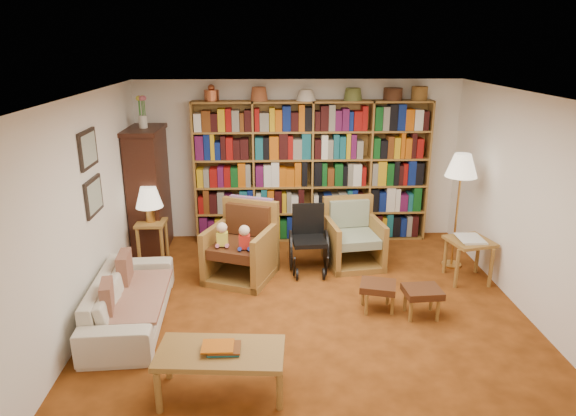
{
  "coord_description": "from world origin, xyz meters",
  "views": [
    {
      "loc": [
        -0.47,
        -5.41,
        3.04
      ],
      "look_at": [
        -0.24,
        0.6,
        1.08
      ],
      "focal_mm": 32.0,
      "sensor_mm": 36.0,
      "label": 1
    }
  ],
  "objects_px": {
    "armchair_sage": "(353,239)",
    "sofa": "(130,299)",
    "side_table_papers": "(469,246)",
    "footstool_b": "(422,293)",
    "wheelchair": "(309,241)",
    "footstool_a": "(378,288)",
    "coffee_table": "(221,356)",
    "armchair_leather": "(241,246)",
    "floor_lamp": "(461,170)",
    "side_table_lamp": "(152,232)"
  },
  "relations": [
    {
      "from": "armchair_leather",
      "to": "wheelchair",
      "type": "xyz_separation_m",
      "value": [
        0.93,
        0.16,
        0.0
      ]
    },
    {
      "from": "side_table_lamp",
      "to": "footstool_a",
      "type": "height_order",
      "value": "side_table_lamp"
    },
    {
      "from": "armchair_sage",
      "to": "floor_lamp",
      "type": "relative_size",
      "value": 0.57
    },
    {
      "from": "armchair_sage",
      "to": "sofa",
      "type": "bearing_deg",
      "value": -150.71
    },
    {
      "from": "floor_lamp",
      "to": "footstool_a",
      "type": "bearing_deg",
      "value": -137.35
    },
    {
      "from": "armchair_leather",
      "to": "armchair_sage",
      "type": "bearing_deg",
      "value": 13.16
    },
    {
      "from": "floor_lamp",
      "to": "side_table_papers",
      "type": "xyz_separation_m",
      "value": [
        0.04,
        -0.46,
        -0.92
      ]
    },
    {
      "from": "wheelchair",
      "to": "coffee_table",
      "type": "bearing_deg",
      "value": -110.43
    },
    {
      "from": "floor_lamp",
      "to": "coffee_table",
      "type": "relative_size",
      "value": 1.39
    },
    {
      "from": "floor_lamp",
      "to": "footstool_a",
      "type": "xyz_separation_m",
      "value": [
        -1.32,
        -1.22,
        -1.11
      ]
    },
    {
      "from": "floor_lamp",
      "to": "footstool_a",
      "type": "distance_m",
      "value": 2.11
    },
    {
      "from": "footstool_b",
      "to": "coffee_table",
      "type": "distance_m",
      "value": 2.54
    },
    {
      "from": "footstool_a",
      "to": "coffee_table",
      "type": "bearing_deg",
      "value": -139.78
    },
    {
      "from": "side_table_lamp",
      "to": "coffee_table",
      "type": "height_order",
      "value": "side_table_lamp"
    },
    {
      "from": "sofa",
      "to": "wheelchair",
      "type": "distance_m",
      "value": 2.52
    },
    {
      "from": "armchair_leather",
      "to": "armchair_sage",
      "type": "xyz_separation_m",
      "value": [
        1.58,
        0.37,
        -0.06
      ]
    },
    {
      "from": "wheelchair",
      "to": "sofa",
      "type": "bearing_deg",
      "value": -147.54
    },
    {
      "from": "side_table_lamp",
      "to": "armchair_sage",
      "type": "distance_m",
      "value": 2.87
    },
    {
      "from": "sofa",
      "to": "armchair_sage",
      "type": "distance_m",
      "value": 3.18
    },
    {
      "from": "sofa",
      "to": "footstool_b",
      "type": "distance_m",
      "value": 3.32
    },
    {
      "from": "floor_lamp",
      "to": "sofa",
      "type": "bearing_deg",
      "value": -161.9
    },
    {
      "from": "armchair_sage",
      "to": "coffee_table",
      "type": "distance_m",
      "value": 3.29
    },
    {
      "from": "wheelchair",
      "to": "coffee_table",
      "type": "xyz_separation_m",
      "value": [
        -0.99,
        -2.65,
        -0.03
      ]
    },
    {
      "from": "wheelchair",
      "to": "footstool_a",
      "type": "xyz_separation_m",
      "value": [
        0.73,
        -1.2,
        -0.13
      ]
    },
    {
      "from": "floor_lamp",
      "to": "footstool_b",
      "type": "bearing_deg",
      "value": -121.42
    },
    {
      "from": "sofa",
      "to": "wheelchair",
      "type": "height_order",
      "value": "wheelchair"
    },
    {
      "from": "armchair_sage",
      "to": "footstool_a",
      "type": "relative_size",
      "value": 1.91
    },
    {
      "from": "sofa",
      "to": "side_table_lamp",
      "type": "xyz_separation_m",
      "value": [
        -0.1,
        1.69,
        0.17
      ]
    },
    {
      "from": "side_table_lamp",
      "to": "footstool_b",
      "type": "relative_size",
      "value": 1.39
    },
    {
      "from": "footstool_a",
      "to": "footstool_b",
      "type": "height_order",
      "value": "footstool_b"
    },
    {
      "from": "wheelchair",
      "to": "coffee_table",
      "type": "distance_m",
      "value": 2.83
    },
    {
      "from": "footstool_a",
      "to": "footstool_b",
      "type": "relative_size",
      "value": 1.11
    },
    {
      "from": "footstool_b",
      "to": "coffee_table",
      "type": "xyz_separation_m",
      "value": [
        -2.19,
        -1.29,
        0.1
      ]
    },
    {
      "from": "footstool_a",
      "to": "wheelchair",
      "type": "bearing_deg",
      "value": 121.11
    },
    {
      "from": "side_table_lamp",
      "to": "coffee_table",
      "type": "xyz_separation_m",
      "value": [
        1.23,
        -2.99,
        -0.06
      ]
    },
    {
      "from": "footstool_a",
      "to": "side_table_lamp",
      "type": "bearing_deg",
      "value": 152.36
    },
    {
      "from": "armchair_leather",
      "to": "floor_lamp",
      "type": "xyz_separation_m",
      "value": [
        2.97,
        0.18,
        0.98
      ]
    },
    {
      "from": "footstool_a",
      "to": "coffee_table",
      "type": "height_order",
      "value": "coffee_table"
    },
    {
      "from": "sofa",
      "to": "floor_lamp",
      "type": "height_order",
      "value": "floor_lamp"
    },
    {
      "from": "armchair_sage",
      "to": "footstool_b",
      "type": "distance_m",
      "value": 1.66
    },
    {
      "from": "armchair_sage",
      "to": "wheelchair",
      "type": "height_order",
      "value": "armchair_sage"
    },
    {
      "from": "side_table_papers",
      "to": "footstool_a",
      "type": "bearing_deg",
      "value": -150.76
    },
    {
      "from": "floor_lamp",
      "to": "side_table_papers",
      "type": "height_order",
      "value": "floor_lamp"
    },
    {
      "from": "floor_lamp",
      "to": "wheelchair",
      "type": "bearing_deg",
      "value": -179.62
    },
    {
      "from": "coffee_table",
      "to": "footstool_a",
      "type": "bearing_deg",
      "value": 40.22
    },
    {
      "from": "armchair_sage",
      "to": "footstool_a",
      "type": "xyz_separation_m",
      "value": [
        0.07,
        -1.41,
        -0.07
      ]
    },
    {
      "from": "sofa",
      "to": "side_table_papers",
      "type": "bearing_deg",
      "value": -80.89
    },
    {
      "from": "wheelchair",
      "to": "footstool_a",
      "type": "distance_m",
      "value": 1.41
    },
    {
      "from": "side_table_papers",
      "to": "footstool_b",
      "type": "distance_m",
      "value": 1.28
    },
    {
      "from": "coffee_table",
      "to": "side_table_papers",
      "type": "bearing_deg",
      "value": 35.73
    }
  ]
}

